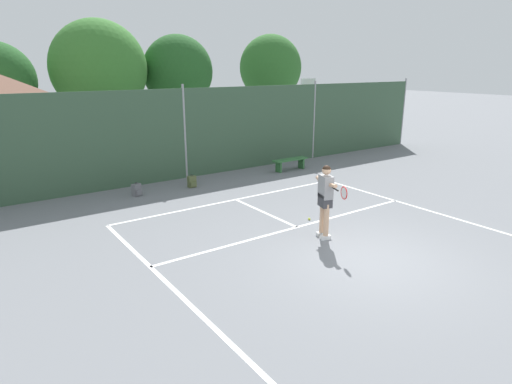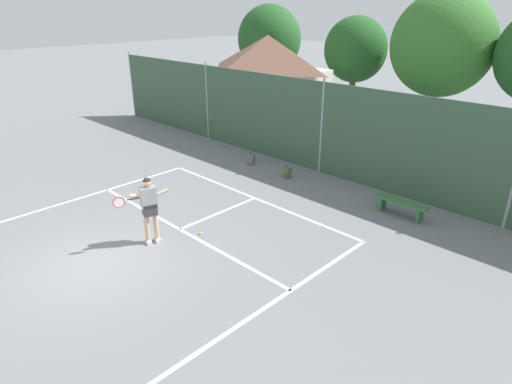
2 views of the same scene
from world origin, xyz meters
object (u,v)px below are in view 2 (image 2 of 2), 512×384
object	(u,v)px
tennis_player	(149,205)
backpack_grey	(251,159)
backpack_olive	(287,173)
courtside_bench	(401,205)
tennis_ball	(201,233)

from	to	relation	value
tennis_player	backpack_grey	distance (m)	6.78
tennis_player	backpack_olive	xyz separation A→B (m)	(-0.54, 6.11, -0.92)
tennis_player	courtside_bench	bearing A→B (deg)	57.14
tennis_player	tennis_ball	distance (m)	1.69
tennis_player	backpack_olive	distance (m)	6.20
backpack_grey	backpack_olive	world-z (taller)	same
tennis_ball	courtside_bench	size ratio (longest dim) A/B	0.04
backpack_olive	tennis_player	bearing A→B (deg)	-84.94
backpack_olive	backpack_grey	bearing A→B (deg)	176.55
tennis_player	backpack_olive	bearing A→B (deg)	95.06
tennis_ball	courtside_bench	xyz separation A→B (m)	(3.38, 4.94, 0.33)
backpack_olive	courtside_bench	size ratio (longest dim) A/B	0.29
tennis_player	backpack_grey	bearing A→B (deg)	111.98
tennis_player	backpack_grey	world-z (taller)	tennis_player
backpack_grey	courtside_bench	bearing A→B (deg)	-1.04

